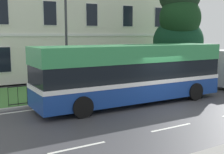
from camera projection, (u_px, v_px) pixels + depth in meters
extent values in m
cube|color=#3E3E42|center=(177.00, 111.00, 13.92)|extent=(60.00, 56.00, 0.06)
cube|color=silver|center=(134.00, 96.00, 17.02)|extent=(54.00, 0.14, 0.01)
cube|color=silver|center=(78.00, 148.00, 9.35)|extent=(2.00, 0.12, 0.01)
cube|color=silver|center=(172.00, 127.00, 11.37)|extent=(2.00, 0.12, 0.01)
cube|color=#9E9E99|center=(129.00, 94.00, 17.41)|extent=(57.00, 0.24, 0.12)
cube|color=#3F7434|center=(105.00, 87.00, 19.88)|extent=(57.00, 5.56, 0.12)
cube|color=silver|center=(71.00, 15.00, 26.31)|extent=(16.94, 8.37, 10.48)
cube|color=white|center=(92.00, 35.00, 22.99)|extent=(16.94, 0.06, 0.20)
cube|color=#2D333D|center=(92.00, 64.00, 23.32)|extent=(1.10, 0.06, 2.20)
cube|color=white|center=(3.00, 60.00, 19.80)|extent=(1.05, 0.04, 1.79)
cube|color=black|center=(3.00, 60.00, 19.79)|extent=(0.95, 0.03, 1.69)
cube|color=white|center=(51.00, 58.00, 21.51)|extent=(1.05, 0.04, 1.79)
cube|color=black|center=(51.00, 58.00, 21.50)|extent=(0.95, 0.03, 1.69)
cube|color=white|center=(92.00, 56.00, 23.22)|extent=(1.05, 0.04, 1.79)
cube|color=black|center=(92.00, 56.00, 23.21)|extent=(0.95, 0.03, 1.69)
cube|color=white|center=(127.00, 54.00, 24.93)|extent=(1.05, 0.04, 1.79)
cube|color=black|center=(128.00, 54.00, 24.92)|extent=(0.95, 0.03, 1.69)
cube|color=white|center=(158.00, 53.00, 26.64)|extent=(1.05, 0.04, 1.79)
cube|color=black|center=(158.00, 53.00, 26.63)|extent=(0.95, 0.03, 1.69)
cube|color=white|center=(1.00, 11.00, 19.33)|extent=(1.05, 0.04, 1.79)
cube|color=black|center=(1.00, 11.00, 19.32)|extent=(0.95, 0.03, 1.69)
cube|color=white|center=(50.00, 13.00, 21.04)|extent=(1.05, 0.04, 1.79)
cube|color=black|center=(50.00, 13.00, 21.03)|extent=(0.95, 0.03, 1.69)
cube|color=white|center=(92.00, 15.00, 22.75)|extent=(1.05, 0.04, 1.79)
cube|color=black|center=(92.00, 15.00, 22.74)|extent=(0.95, 0.03, 1.69)
cube|color=white|center=(128.00, 16.00, 24.46)|extent=(1.05, 0.04, 1.79)
cube|color=black|center=(128.00, 16.00, 24.45)|extent=(0.95, 0.03, 1.69)
cube|color=white|center=(159.00, 17.00, 26.17)|extent=(1.05, 0.04, 1.79)
cube|color=black|center=(159.00, 17.00, 26.16)|extent=(0.95, 0.03, 1.69)
cube|color=black|center=(139.00, 76.00, 17.95)|extent=(15.56, 0.04, 0.04)
cube|color=black|center=(139.00, 90.00, 18.07)|extent=(15.56, 0.04, 0.04)
cylinder|color=black|center=(8.00, 97.00, 14.09)|extent=(0.02, 0.02, 0.95)
cylinder|color=black|center=(18.00, 96.00, 14.32)|extent=(0.02, 0.02, 0.95)
cylinder|color=black|center=(27.00, 95.00, 14.55)|extent=(0.02, 0.02, 0.95)
cylinder|color=black|center=(36.00, 94.00, 14.78)|extent=(0.02, 0.02, 0.95)
cylinder|color=black|center=(45.00, 93.00, 15.01)|extent=(0.02, 0.02, 0.95)
cylinder|color=black|center=(54.00, 92.00, 15.24)|extent=(0.02, 0.02, 0.95)
cylinder|color=black|center=(62.00, 91.00, 15.48)|extent=(0.02, 0.02, 0.95)
cylinder|color=black|center=(70.00, 91.00, 15.71)|extent=(0.02, 0.02, 0.95)
cylinder|color=black|center=(78.00, 90.00, 15.94)|extent=(0.02, 0.02, 0.95)
cylinder|color=black|center=(85.00, 89.00, 16.17)|extent=(0.02, 0.02, 0.95)
cylinder|color=black|center=(92.00, 88.00, 16.40)|extent=(0.02, 0.02, 0.95)
cylinder|color=black|center=(100.00, 87.00, 16.63)|extent=(0.02, 0.02, 0.95)
cylinder|color=black|center=(107.00, 87.00, 16.86)|extent=(0.02, 0.02, 0.95)
cylinder|color=black|center=(113.00, 86.00, 17.09)|extent=(0.02, 0.02, 0.95)
cylinder|color=black|center=(120.00, 85.00, 17.32)|extent=(0.02, 0.02, 0.95)
cylinder|color=black|center=(126.00, 85.00, 17.55)|extent=(0.02, 0.02, 0.95)
cylinder|color=black|center=(133.00, 84.00, 17.78)|extent=(0.02, 0.02, 0.95)
cylinder|color=black|center=(139.00, 83.00, 18.02)|extent=(0.02, 0.02, 0.95)
cylinder|color=black|center=(145.00, 83.00, 18.25)|extent=(0.02, 0.02, 0.95)
cylinder|color=black|center=(150.00, 82.00, 18.48)|extent=(0.02, 0.02, 0.95)
cylinder|color=black|center=(156.00, 82.00, 18.71)|extent=(0.02, 0.02, 0.95)
cylinder|color=black|center=(161.00, 81.00, 18.94)|extent=(0.02, 0.02, 0.95)
cylinder|color=black|center=(167.00, 80.00, 19.17)|extent=(0.02, 0.02, 0.95)
cylinder|color=black|center=(172.00, 80.00, 19.40)|extent=(0.02, 0.02, 0.95)
cylinder|color=black|center=(177.00, 79.00, 19.63)|extent=(0.02, 0.02, 0.95)
cylinder|color=black|center=(182.00, 79.00, 19.86)|extent=(0.02, 0.02, 0.95)
cylinder|color=black|center=(187.00, 78.00, 20.09)|extent=(0.02, 0.02, 0.95)
cylinder|color=black|center=(192.00, 78.00, 20.32)|extent=(0.02, 0.02, 0.95)
cylinder|color=black|center=(196.00, 77.00, 20.56)|extent=(0.02, 0.02, 0.95)
cylinder|color=black|center=(201.00, 77.00, 20.79)|extent=(0.02, 0.02, 0.95)
cylinder|color=black|center=(205.00, 76.00, 21.02)|extent=(0.02, 0.02, 0.95)
cylinder|color=black|center=(210.00, 76.00, 21.25)|extent=(0.02, 0.02, 0.95)
cylinder|color=black|center=(214.00, 75.00, 21.48)|extent=(0.02, 0.02, 0.95)
cylinder|color=black|center=(218.00, 75.00, 21.71)|extent=(0.02, 0.02, 0.95)
cylinder|color=black|center=(222.00, 75.00, 21.94)|extent=(0.02, 0.02, 0.95)
cylinder|color=#423328|center=(178.00, 68.00, 22.16)|extent=(0.50, 0.50, 1.85)
ellipsoid|color=#12351A|center=(177.00, 63.00, 22.02)|extent=(4.63, 4.63, 2.88)
ellipsoid|color=#103620|center=(178.00, 41.00, 22.13)|extent=(3.77, 3.77, 3.46)
ellipsoid|color=#143418|center=(180.00, 18.00, 21.32)|extent=(3.02, 3.02, 3.09)
cube|color=navy|center=(132.00, 89.00, 15.32)|extent=(10.32, 2.53, 1.01)
cube|color=white|center=(132.00, 80.00, 15.25)|extent=(10.34, 2.55, 0.20)
cube|color=black|center=(132.00, 70.00, 15.18)|extent=(10.24, 2.49, 0.95)
cube|color=#328B4F|center=(132.00, 53.00, 15.04)|extent=(10.32, 2.53, 0.84)
cube|color=black|center=(202.00, 66.00, 17.77)|extent=(0.07, 2.07, 0.88)
cube|color=black|center=(203.00, 51.00, 17.64)|extent=(0.07, 1.78, 0.54)
cylinder|color=silver|center=(192.00, 84.00, 18.62)|extent=(0.04, 0.20, 0.20)
cylinder|color=silver|center=(211.00, 87.00, 17.27)|extent=(0.04, 0.20, 0.20)
cylinder|color=black|center=(166.00, 85.00, 18.07)|extent=(0.96, 0.31, 0.96)
cylinder|color=black|center=(195.00, 92.00, 16.05)|extent=(0.96, 0.31, 0.96)
cylinder|color=black|center=(63.00, 97.00, 14.67)|extent=(0.96, 0.31, 0.96)
cylinder|color=black|center=(82.00, 107.00, 12.65)|extent=(0.96, 0.31, 0.96)
cylinder|color=black|center=(214.00, 81.00, 20.42)|extent=(0.69, 0.26, 0.68)
cylinder|color=#333338|center=(66.00, 32.00, 16.28)|extent=(0.14, 0.14, 7.25)
cylinder|color=#23472D|center=(149.00, 80.00, 19.28)|extent=(0.45, 0.45, 1.02)
ellipsoid|color=black|center=(149.00, 71.00, 19.19)|extent=(0.46, 0.46, 0.16)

